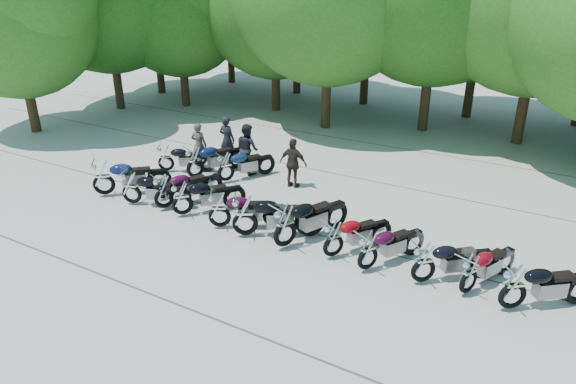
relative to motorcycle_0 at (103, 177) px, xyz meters
The scene contains 23 objects.
ground 6.34m from the motorcycle_0, ahead, with size 90.00×90.00×0.00m, color #A29C92.
tree_1 13.03m from the motorcycle_0, 117.94° to the left, with size 6.97×6.97×8.55m.
tree_2 13.31m from the motorcycle_0, 94.43° to the left, with size 7.31×7.31×8.97m.
tree_16 10.25m from the motorcycle_0, 157.10° to the left, with size 6.97×6.97×8.55m.
motorcycle_0 is the anchor object (origin of this frame).
motorcycle_1 1.28m from the motorcycle_0, ahead, with size 0.67×2.21×1.25m, color black, non-canonical shape.
motorcycle_2 2.40m from the motorcycle_0, ahead, with size 0.69×2.28×1.29m, color #360720, non-canonical shape.
motorcycle_3 3.21m from the motorcycle_0, ahead, with size 0.68×2.23×1.26m, color black, non-canonical shape.
motorcycle_4 4.66m from the motorcycle_0, ahead, with size 0.68×2.24×1.27m, color #35071D, non-canonical shape.
motorcycle_5 5.57m from the motorcycle_0, ahead, with size 0.76×2.48×1.40m, color black, non-canonical shape.
motorcycle_6 6.84m from the motorcycle_0, ahead, with size 0.77×2.52×1.43m, color black, non-canonical shape.
motorcycle_7 8.17m from the motorcycle_0, ahead, with size 0.64×2.10×1.19m, color maroon, non-canonical shape.
motorcycle_8 9.17m from the motorcycle_0, ahead, with size 0.64×2.12×1.20m, color #33061F, non-canonical shape.
motorcycle_9 10.51m from the motorcycle_0, ahead, with size 0.65×2.13×1.20m, color black, non-canonical shape.
motorcycle_10 11.53m from the motorcycle_0, ahead, with size 0.62×2.04×1.15m, color maroon, non-canonical shape.
motorcycle_11 12.49m from the motorcycle_0, ahead, with size 0.68×2.24×1.27m, color black, non-canonical shape.
motorcycle_12 2.68m from the motorcycle_0, 84.75° to the left, with size 0.62×2.05×1.16m, color black, non-canonical shape.
motorcycle_13 3.12m from the motorcycle_0, 59.17° to the left, with size 0.73×2.40×1.36m, color #0D173A, non-canonical shape.
motorcycle_14 4.03m from the motorcycle_0, 47.27° to the left, with size 0.67×2.19×1.24m, color #0E223F, non-canonical shape.
rider_0 3.87m from the motorcycle_0, 75.94° to the left, with size 0.62×0.41×1.70m, color #4E3C38.
rider_1 5.03m from the motorcycle_0, 55.48° to the left, with size 0.89×0.70×1.84m, color black.
rider_2 6.24m from the motorcycle_0, 37.23° to the left, with size 1.01×0.42×1.73m, color black.
rider_3 4.95m from the motorcycle_0, 71.83° to the left, with size 0.66×0.43×1.80m, color black.
Camera 1 is at (6.61, -9.99, 6.88)m, focal length 32.00 mm.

